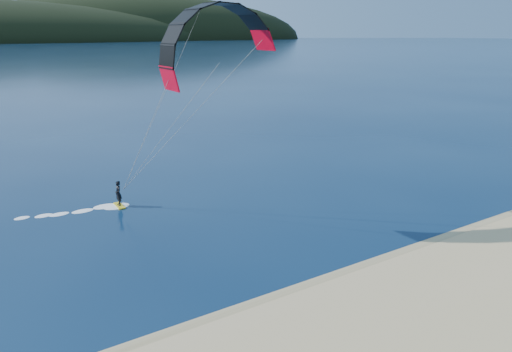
# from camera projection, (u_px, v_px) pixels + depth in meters

# --- Properties ---
(wet_sand) EXTENTS (220.00, 2.50, 0.10)m
(wet_sand) POSITION_uv_depth(u_px,v_px,m) (284.00, 305.00, 23.20)
(wet_sand) COLOR #8E7D52
(wet_sand) RESTS_ON ground
(kitesurfer_near) EXTENTS (20.28, 9.93, 14.23)m
(kitesurfer_near) POSITION_uv_depth(u_px,v_px,m) (214.00, 69.00, 30.66)
(kitesurfer_near) COLOR gold
(kitesurfer_near) RESTS_ON ground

